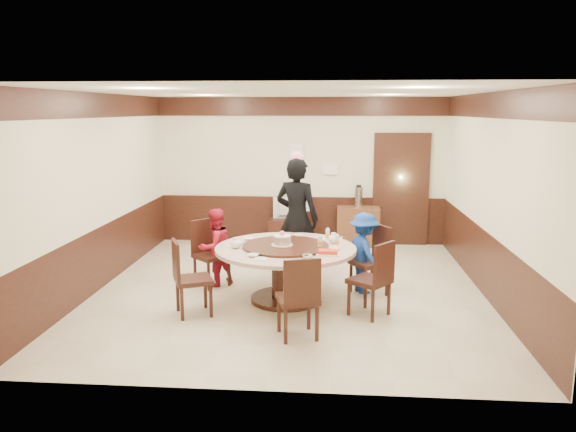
# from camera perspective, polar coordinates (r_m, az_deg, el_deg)

# --- Properties ---
(room) EXTENTS (6.00, 6.04, 2.84)m
(room) POSITION_cam_1_polar(r_m,az_deg,el_deg) (7.94, 0.23, -0.02)
(room) COLOR beige
(room) RESTS_ON ground
(banquet_table) EXTENTS (1.89, 1.89, 0.78)m
(banquet_table) POSITION_cam_1_polar(r_m,az_deg,el_deg) (7.58, -0.24, -4.77)
(banquet_table) COLOR black
(banquet_table) RESTS_ON ground
(chair_0) EXTENTS (0.61, 0.60, 0.97)m
(chair_0) POSITION_cam_1_polar(r_m,az_deg,el_deg) (8.02, 8.35, -5.73)
(chair_0) COLOR black
(chair_0) RESTS_ON ground
(chair_1) EXTENTS (0.49, 0.50, 0.97)m
(chair_1) POSITION_cam_1_polar(r_m,az_deg,el_deg) (8.91, 1.70, -3.93)
(chair_1) COLOR black
(chair_1) RESTS_ON ground
(chair_2) EXTENTS (0.62, 0.62, 0.97)m
(chair_2) POSITION_cam_1_polar(r_m,az_deg,el_deg) (8.39, -7.83, -4.96)
(chair_2) COLOR black
(chair_2) RESTS_ON ground
(chair_3) EXTENTS (0.59, 0.58, 0.97)m
(chair_3) POSITION_cam_1_polar(r_m,az_deg,el_deg) (7.26, -9.73, -7.54)
(chair_3) COLOR black
(chair_3) RESTS_ON ground
(chair_4) EXTENTS (0.55, 0.56, 0.97)m
(chair_4) POSITION_cam_1_polar(r_m,az_deg,el_deg) (6.46, 1.03, -9.70)
(chair_4) COLOR black
(chair_4) RESTS_ON ground
(chair_5) EXTENTS (0.62, 0.62, 0.97)m
(chair_5) POSITION_cam_1_polar(r_m,az_deg,el_deg) (7.19, 8.40, -7.67)
(chair_5) COLOR black
(chair_5) RESTS_ON ground
(person_standing) EXTENTS (0.79, 0.64, 1.86)m
(person_standing) POSITION_cam_1_polar(r_m,az_deg,el_deg) (8.56, 0.90, -0.24)
(person_standing) COLOR black
(person_standing) RESTS_ON ground
(person_red) EXTENTS (0.69, 0.71, 1.15)m
(person_red) POSITION_cam_1_polar(r_m,az_deg,el_deg) (8.32, -7.42, -3.17)
(person_red) COLOR #B0172C
(person_red) RESTS_ON ground
(person_blue) EXTENTS (0.71, 0.85, 1.15)m
(person_blue) POSITION_cam_1_polar(r_m,az_deg,el_deg) (8.00, 7.73, -3.75)
(person_blue) COLOR navy
(person_blue) RESTS_ON ground
(birthday_cake) EXTENTS (0.29, 0.29, 0.20)m
(birthday_cake) POSITION_cam_1_polar(r_m,az_deg,el_deg) (7.50, -0.60, -2.47)
(birthday_cake) COLOR white
(birthday_cake) RESTS_ON banquet_table
(teapot_left) EXTENTS (0.17, 0.15, 0.13)m
(teapot_left) POSITION_cam_1_polar(r_m,az_deg,el_deg) (7.49, -5.33, -2.82)
(teapot_left) COLOR white
(teapot_left) RESTS_ON banquet_table
(teapot_right) EXTENTS (0.17, 0.15, 0.13)m
(teapot_right) POSITION_cam_1_polar(r_m,az_deg,el_deg) (7.77, 4.66, -2.33)
(teapot_right) COLOR white
(teapot_right) RESTS_ON banquet_table
(bowl_0) EXTENTS (0.15, 0.15, 0.04)m
(bowl_0) POSITION_cam_1_polar(r_m,az_deg,el_deg) (7.95, -3.99, -2.33)
(bowl_0) COLOR white
(bowl_0) RESTS_ON banquet_table
(bowl_1) EXTENTS (0.13, 0.13, 0.04)m
(bowl_1) POSITION_cam_1_polar(r_m,az_deg,el_deg) (6.99, 1.99, -4.12)
(bowl_1) COLOR white
(bowl_1) RESTS_ON banquet_table
(bowl_2) EXTENTS (0.14, 0.14, 0.03)m
(bowl_2) POSITION_cam_1_polar(r_m,az_deg,el_deg) (7.05, -3.54, -4.02)
(bowl_2) COLOR white
(bowl_2) RESTS_ON banquet_table
(bowl_3) EXTENTS (0.15, 0.15, 0.05)m
(bowl_3) POSITION_cam_1_polar(r_m,az_deg,el_deg) (7.36, 4.74, -3.36)
(bowl_3) COLOR white
(bowl_3) RESTS_ON banquet_table
(bowl_4) EXTENTS (0.14, 0.14, 0.03)m
(bowl_4) POSITION_cam_1_polar(r_m,az_deg,el_deg) (7.74, -5.22, -2.72)
(bowl_4) COLOR white
(bowl_4) RESTS_ON banquet_table
(bowl_5) EXTENTS (0.13, 0.13, 0.04)m
(bowl_5) POSITION_cam_1_polar(r_m,az_deg,el_deg) (8.11, 1.09, -2.02)
(bowl_5) COLOR white
(bowl_5) RESTS_ON banquet_table
(saucer_near) EXTENTS (0.18, 0.18, 0.01)m
(saucer_near) POSITION_cam_1_polar(r_m,az_deg,el_deg) (6.93, -2.76, -4.38)
(saucer_near) COLOR white
(saucer_near) RESTS_ON banquet_table
(saucer_far) EXTENTS (0.18, 0.18, 0.01)m
(saucer_far) POSITION_cam_1_polar(r_m,az_deg,el_deg) (7.99, 3.28, -2.34)
(saucer_far) COLOR white
(saucer_far) RESTS_ON banquet_table
(shrimp_platter) EXTENTS (0.30, 0.20, 0.06)m
(shrimp_platter) POSITION_cam_1_polar(r_m,az_deg,el_deg) (7.15, 4.08, -3.73)
(shrimp_platter) COLOR white
(shrimp_platter) RESTS_ON banquet_table
(bottle_0) EXTENTS (0.06, 0.06, 0.16)m
(bottle_0) POSITION_cam_1_polar(r_m,az_deg,el_deg) (7.47, 3.28, -2.69)
(bottle_0) COLOR silver
(bottle_0) RESTS_ON banquet_table
(bottle_1) EXTENTS (0.06, 0.06, 0.16)m
(bottle_1) POSITION_cam_1_polar(r_m,az_deg,el_deg) (7.54, 5.00, -2.57)
(bottle_1) COLOR silver
(bottle_1) RESTS_ON banquet_table
(bottle_2) EXTENTS (0.06, 0.06, 0.16)m
(bottle_2) POSITION_cam_1_polar(r_m,az_deg,el_deg) (7.92, 4.06, -1.92)
(bottle_2) COLOR silver
(bottle_2) RESTS_ON banquet_table
(tv_stand) EXTENTS (0.85, 0.45, 0.50)m
(tv_stand) POSITION_cam_1_polar(r_m,az_deg,el_deg) (10.80, 0.36, -1.62)
(tv_stand) COLOR black
(tv_stand) RESTS_ON ground
(television) EXTENTS (0.72, 0.10, 0.41)m
(television) POSITION_cam_1_polar(r_m,az_deg,el_deg) (10.71, 0.36, 0.77)
(television) COLOR gray
(television) RESTS_ON tv_stand
(side_cabinet) EXTENTS (0.80, 0.40, 0.75)m
(side_cabinet) POSITION_cam_1_polar(r_m,az_deg,el_deg) (10.78, 7.12, -1.04)
(side_cabinet) COLOR brown
(side_cabinet) RESTS_ON ground
(thermos) EXTENTS (0.15, 0.15, 0.38)m
(thermos) POSITION_cam_1_polar(r_m,az_deg,el_deg) (10.68, 7.18, 1.92)
(thermos) COLOR silver
(thermos) RESTS_ON side_cabinet
(notice_left) EXTENTS (0.25, 0.00, 0.35)m
(notice_left) POSITION_cam_1_polar(r_m,az_deg,el_deg) (10.78, 0.83, 6.42)
(notice_left) COLOR white
(notice_left) RESTS_ON room
(notice_right) EXTENTS (0.30, 0.00, 0.22)m
(notice_right) POSITION_cam_1_polar(r_m,az_deg,el_deg) (10.78, 4.29, 4.79)
(notice_right) COLOR white
(notice_right) RESTS_ON room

